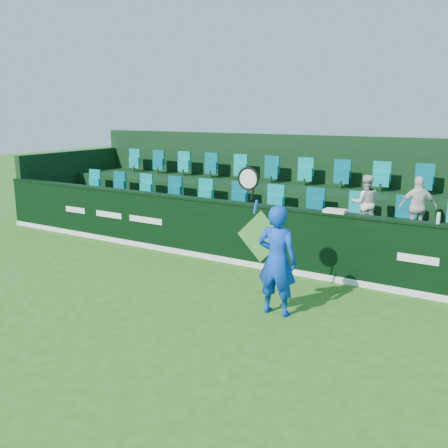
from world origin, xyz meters
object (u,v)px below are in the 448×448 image
Objects in this scene: spectator_middle at (418,207)px; drinks_bottle at (438,218)px; tennis_player at (277,259)px; spectator_left at (365,203)px; towel at (335,211)px.

drinks_bottle is (0.55, -1.12, 0.04)m from spectator_middle.
tennis_player is 12.36× the size of drinks_bottle.
spectator_left is (0.47, 3.20, 0.46)m from tennis_player.
spectator_left is 0.96× the size of spectator_middle.
tennis_player reaches higher than towel.
spectator_middle is 1.25m from drinks_bottle.
spectator_left is at bearing 81.65° from tennis_player.
tennis_player is at bearing 57.72° from spectator_left.
drinks_bottle is (1.58, -1.12, 0.06)m from spectator_left.
towel is 2.14× the size of drinks_bottle.
drinks_bottle is at bearing 0.00° from towel.
tennis_player is at bearing -134.54° from drinks_bottle.
drinks_bottle is at bearing 120.74° from spectator_left.
spectator_middle is at bearing 115.96° from drinks_bottle.
drinks_bottle is at bearing 93.93° from spectator_middle.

